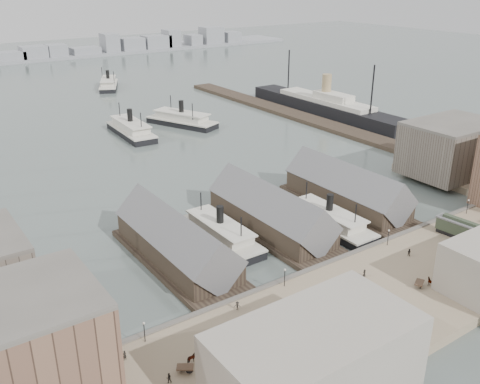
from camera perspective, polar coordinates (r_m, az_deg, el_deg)
ground at (r=121.38m, az=8.16°, el=-7.08°), size 900.00×900.00×0.00m
quay at (r=109.41m, az=15.36°, el=-10.70°), size 180.00×30.00×2.00m
seawall at (r=117.62m, az=9.90°, el=-7.59°), size 180.00×1.20×2.30m
east_wharf at (r=232.40m, az=7.46°, el=7.66°), size 10.00×180.00×1.60m
ferry_shed_west at (r=117.94m, az=-6.79°, el=-5.37°), size 14.00×42.00×12.60m
ferry_shed_center at (r=130.62m, az=3.28°, el=-2.36°), size 14.00×42.00×12.60m
ferry_shed_east at (r=146.84m, az=11.33°, el=0.11°), size 14.00×42.00×12.60m
warehouse_east_back at (r=175.61m, az=21.59°, el=4.35°), size 28.00×20.00×15.00m
street_bldg_west at (r=80.53m, az=7.98°, el=-17.44°), size 30.00×16.00×12.00m
lamp_post_far_w at (r=92.64m, az=-10.19°, el=-14.11°), size 0.44×0.44×3.92m
lamp_post_near_w at (r=105.82m, az=4.80°, el=-8.73°), size 0.44×0.44×3.92m
lamp_post_near_e at (r=124.95m, az=15.55°, el=-4.38°), size 0.44×0.44×3.92m
lamp_post_far_e at (r=147.74m, az=23.15°, el=-1.17°), size 0.44×0.44×3.92m
ferry_docked_west at (r=126.76m, az=-2.12°, el=-4.35°), size 8.05×26.84×9.58m
ferry_docked_east at (r=134.84m, az=9.43°, el=-2.94°), size 8.06×26.85×9.59m
ferry_open_near at (r=213.81m, az=-11.56°, el=6.60°), size 10.92×31.74×11.18m
ferry_open_mid at (r=225.08m, az=-6.23°, el=7.71°), size 20.89×32.28×11.12m
ferry_open_far at (r=307.52m, az=-13.85°, el=11.14°), size 20.10×30.03×10.38m
ocean_steamer at (r=244.81m, az=9.12°, el=9.06°), size 12.22×89.33×17.87m
tram at (r=134.14m, az=22.41°, el=-3.72°), size 4.13×11.58×4.03m
horse_cart_left at (r=88.37m, az=-5.28°, el=-17.41°), size 4.68×3.83×1.72m
horse_cart_center at (r=100.42m, az=11.95°, el=-12.42°), size 4.84×1.73×1.44m
horse_cart_right at (r=112.73m, az=19.54°, el=-9.08°), size 4.86×3.56×1.73m
pedestrian_0 at (r=90.71m, az=-12.22°, el=-16.66°), size 0.69×0.54×1.78m
pedestrian_1 at (r=85.70m, az=-7.61°, el=-19.05°), size 0.98×0.88×1.68m
pedestrian_2 at (r=99.83m, az=-0.28°, el=-12.03°), size 1.25×1.16×1.69m
pedestrian_3 at (r=94.39m, az=12.84°, el=-14.98°), size 1.01×0.44×1.71m
pedestrian_4 at (r=112.45m, az=13.14°, el=-8.41°), size 0.89×0.73×1.57m
pedestrian_5 at (r=114.91m, az=20.86°, el=-8.64°), size 0.73×0.60×1.74m
pedestrian_6 at (r=122.64m, az=17.59°, el=-6.14°), size 0.76×0.91×1.68m
pedestrian_8 at (r=137.58m, az=21.26°, el=-3.46°), size 0.41×0.95×1.61m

